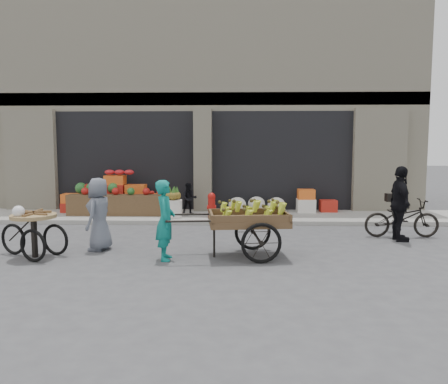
{
  "coord_description": "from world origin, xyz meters",
  "views": [
    {
      "loc": [
        1.04,
        -8.59,
        2.13
      ],
      "look_at": [
        0.77,
        1.18,
        1.1
      ],
      "focal_mm": 35.0,
      "sensor_mm": 36.0,
      "label": 1
    }
  ],
  "objects_px": {
    "orange_bucket": "(229,213)",
    "pineapple_bin": "(173,209)",
    "tricycle_cart": "(34,228)",
    "banana_cart": "(246,217)",
    "vendor_woman": "(165,220)",
    "vendor_grey": "(99,214)",
    "seated_person": "(189,199)",
    "bicycle": "(402,218)",
    "cyclist": "(400,204)",
    "fire_hydrant": "(212,204)"
  },
  "relations": [
    {
      "from": "vendor_woman",
      "to": "vendor_grey",
      "type": "distance_m",
      "value": 1.65
    },
    {
      "from": "fire_hydrant",
      "to": "tricycle_cart",
      "type": "distance_m",
      "value": 5.13
    },
    {
      "from": "fire_hydrant",
      "to": "tricycle_cart",
      "type": "height_order",
      "value": "tricycle_cart"
    },
    {
      "from": "seated_person",
      "to": "vendor_grey",
      "type": "distance_m",
      "value": 4.29
    },
    {
      "from": "pineapple_bin",
      "to": "orange_bucket",
      "type": "distance_m",
      "value": 1.61
    },
    {
      "from": "tricycle_cart",
      "to": "banana_cart",
      "type": "bearing_deg",
      "value": 23.22
    },
    {
      "from": "banana_cart",
      "to": "pineapple_bin",
      "type": "bearing_deg",
      "value": 110.48
    },
    {
      "from": "orange_bucket",
      "to": "vendor_grey",
      "type": "distance_m",
      "value": 4.28
    },
    {
      "from": "tricycle_cart",
      "to": "bicycle",
      "type": "height_order",
      "value": "tricycle_cart"
    },
    {
      "from": "orange_bucket",
      "to": "vendor_woman",
      "type": "distance_m",
      "value": 4.26
    },
    {
      "from": "vendor_woman",
      "to": "tricycle_cart",
      "type": "height_order",
      "value": "vendor_woman"
    },
    {
      "from": "vendor_grey",
      "to": "tricycle_cart",
      "type": "bearing_deg",
      "value": -49.37
    },
    {
      "from": "fire_hydrant",
      "to": "seated_person",
      "type": "bearing_deg",
      "value": 137.12
    },
    {
      "from": "fire_hydrant",
      "to": "banana_cart",
      "type": "height_order",
      "value": "banana_cart"
    },
    {
      "from": "banana_cart",
      "to": "tricycle_cart",
      "type": "xyz_separation_m",
      "value": [
        -4.06,
        -0.17,
        -0.21
      ]
    },
    {
      "from": "vendor_woman",
      "to": "vendor_grey",
      "type": "relative_size",
      "value": 1.01
    },
    {
      "from": "seated_person",
      "to": "banana_cart",
      "type": "distance_m",
      "value": 4.77
    },
    {
      "from": "tricycle_cart",
      "to": "bicycle",
      "type": "distance_m",
      "value": 8.03
    },
    {
      "from": "seated_person",
      "to": "fire_hydrant",
      "type": "bearing_deg",
      "value": -52.88
    },
    {
      "from": "seated_person",
      "to": "tricycle_cart",
      "type": "xyz_separation_m",
      "value": [
        -2.48,
        -4.68,
        -0.02
      ]
    },
    {
      "from": "bicycle",
      "to": "cyclist",
      "type": "height_order",
      "value": "cyclist"
    },
    {
      "from": "seated_person",
      "to": "banana_cart",
      "type": "relative_size",
      "value": 0.35
    },
    {
      "from": "banana_cart",
      "to": "cyclist",
      "type": "xyz_separation_m",
      "value": [
        3.5,
        1.51,
        0.07
      ]
    },
    {
      "from": "seated_person",
      "to": "bicycle",
      "type": "relative_size",
      "value": 0.54
    },
    {
      "from": "orange_bucket",
      "to": "seated_person",
      "type": "relative_size",
      "value": 0.34
    },
    {
      "from": "vendor_woman",
      "to": "vendor_grey",
      "type": "bearing_deg",
      "value": 58.46
    },
    {
      "from": "orange_bucket",
      "to": "cyclist",
      "type": "bearing_deg",
      "value": -30.64
    },
    {
      "from": "pineapple_bin",
      "to": "tricycle_cart",
      "type": "xyz_separation_m",
      "value": [
        -2.08,
        -4.08,
        0.2
      ]
    },
    {
      "from": "pineapple_bin",
      "to": "tricycle_cart",
      "type": "relative_size",
      "value": 0.36
    },
    {
      "from": "orange_bucket",
      "to": "vendor_grey",
      "type": "bearing_deg",
      "value": -127.91
    },
    {
      "from": "vendor_grey",
      "to": "fire_hydrant",
      "type": "bearing_deg",
      "value": 158.56
    },
    {
      "from": "tricycle_cart",
      "to": "orange_bucket",
      "type": "bearing_deg",
      "value": 67.98
    },
    {
      "from": "seated_person",
      "to": "bicycle",
      "type": "height_order",
      "value": "seated_person"
    },
    {
      "from": "orange_bucket",
      "to": "bicycle",
      "type": "relative_size",
      "value": 0.19
    },
    {
      "from": "fire_hydrant",
      "to": "vendor_woman",
      "type": "height_order",
      "value": "vendor_woman"
    },
    {
      "from": "fire_hydrant",
      "to": "pineapple_bin",
      "type": "bearing_deg",
      "value": 177.4
    },
    {
      "from": "pineapple_bin",
      "to": "vendor_woman",
      "type": "bearing_deg",
      "value": -83.6
    },
    {
      "from": "fire_hydrant",
      "to": "cyclist",
      "type": "bearing_deg",
      "value": -28.19
    },
    {
      "from": "pineapple_bin",
      "to": "vendor_woman",
      "type": "relative_size",
      "value": 0.35
    },
    {
      "from": "tricycle_cart",
      "to": "vendor_grey",
      "type": "xyz_separation_m",
      "value": [
        1.07,
        0.63,
        0.18
      ]
    },
    {
      "from": "banana_cart",
      "to": "vendor_woman",
      "type": "bearing_deg",
      "value": -175.84
    },
    {
      "from": "pineapple_bin",
      "to": "vendor_woman",
      "type": "xyz_separation_m",
      "value": [
        0.47,
        -4.18,
        0.38
      ]
    },
    {
      "from": "orange_bucket",
      "to": "pineapple_bin",
      "type": "bearing_deg",
      "value": 176.42
    },
    {
      "from": "bicycle",
      "to": "banana_cart",
      "type": "bearing_deg",
      "value": 118.18
    },
    {
      "from": "pineapple_bin",
      "to": "seated_person",
      "type": "xyz_separation_m",
      "value": [
        0.4,
        0.6,
        0.21
      ]
    },
    {
      "from": "fire_hydrant",
      "to": "orange_bucket",
      "type": "relative_size",
      "value": 2.22
    },
    {
      "from": "bicycle",
      "to": "vendor_woman",
      "type": "bearing_deg",
      "value": 113.67
    },
    {
      "from": "vendor_woman",
      "to": "bicycle",
      "type": "relative_size",
      "value": 0.88
    },
    {
      "from": "cyclist",
      "to": "banana_cart",
      "type": "bearing_deg",
      "value": 114.22
    },
    {
      "from": "pineapple_bin",
      "to": "bicycle",
      "type": "bearing_deg",
      "value": -19.36
    }
  ]
}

